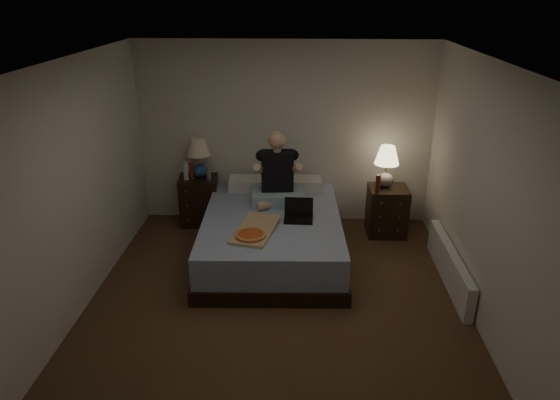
# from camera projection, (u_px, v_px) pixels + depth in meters

# --- Properties ---
(floor) EXTENTS (4.00, 4.50, 0.00)m
(floor) POSITION_uv_depth(u_px,v_px,m) (276.00, 308.00, 5.23)
(floor) COLOR brown
(floor) RESTS_ON ground
(ceiling) EXTENTS (4.00, 4.50, 0.00)m
(ceiling) POSITION_uv_depth(u_px,v_px,m) (275.00, 63.00, 4.25)
(ceiling) COLOR white
(ceiling) RESTS_ON ground
(wall_back) EXTENTS (4.00, 0.00, 2.50)m
(wall_back) POSITION_uv_depth(u_px,v_px,m) (285.00, 134.00, 6.80)
(wall_back) COLOR silver
(wall_back) RESTS_ON ground
(wall_front) EXTENTS (4.00, 0.00, 2.50)m
(wall_front) POSITION_uv_depth(u_px,v_px,m) (252.00, 361.00, 2.67)
(wall_front) COLOR silver
(wall_front) RESTS_ON ground
(wall_left) EXTENTS (0.00, 4.50, 2.50)m
(wall_left) POSITION_uv_depth(u_px,v_px,m) (69.00, 195.00, 4.82)
(wall_left) COLOR silver
(wall_left) RESTS_ON ground
(wall_right) EXTENTS (0.00, 4.50, 2.50)m
(wall_right) POSITION_uv_depth(u_px,v_px,m) (489.00, 202.00, 4.65)
(wall_right) COLOR silver
(wall_right) RESTS_ON ground
(bed) EXTENTS (1.73, 2.26, 0.55)m
(bed) POSITION_uv_depth(u_px,v_px,m) (272.00, 236.00, 6.15)
(bed) COLOR #516DA3
(bed) RESTS_ON floor
(nightstand_left) EXTENTS (0.57, 0.52, 0.68)m
(nightstand_left) POSITION_uv_depth(u_px,v_px,m) (200.00, 200.00, 7.03)
(nightstand_left) COLOR black
(nightstand_left) RESTS_ON floor
(nightstand_right) EXTENTS (0.52, 0.47, 0.66)m
(nightstand_right) POSITION_uv_depth(u_px,v_px,m) (387.00, 211.00, 6.71)
(nightstand_right) COLOR black
(nightstand_right) RESTS_ON floor
(lamp_left) EXTENTS (0.40, 0.40, 0.56)m
(lamp_left) POSITION_uv_depth(u_px,v_px,m) (199.00, 158.00, 6.78)
(lamp_left) COLOR navy
(lamp_left) RESTS_ON nightstand_left
(lamp_right) EXTENTS (0.35, 0.35, 0.56)m
(lamp_right) POSITION_uv_depth(u_px,v_px,m) (386.00, 167.00, 6.52)
(lamp_right) COLOR gray
(lamp_right) RESTS_ON nightstand_right
(water_bottle) EXTENTS (0.07, 0.07, 0.25)m
(water_bottle) POSITION_uv_depth(u_px,v_px,m) (186.00, 171.00, 6.75)
(water_bottle) COLOR silver
(water_bottle) RESTS_ON nightstand_left
(soda_can) EXTENTS (0.07, 0.07, 0.10)m
(soda_can) POSITION_uv_depth(u_px,v_px,m) (209.00, 177.00, 6.77)
(soda_can) COLOR beige
(soda_can) RESTS_ON nightstand_left
(beer_bottle_left) EXTENTS (0.06, 0.06, 0.23)m
(beer_bottle_left) POSITION_uv_depth(u_px,v_px,m) (192.00, 171.00, 6.77)
(beer_bottle_left) COLOR #59220C
(beer_bottle_left) RESTS_ON nightstand_left
(beer_bottle_right) EXTENTS (0.06, 0.06, 0.23)m
(beer_bottle_right) POSITION_uv_depth(u_px,v_px,m) (378.00, 183.00, 6.42)
(beer_bottle_right) COLOR #601D0D
(beer_bottle_right) RESTS_ON nightstand_right
(person) EXTENTS (0.71, 0.58, 0.93)m
(person) POSITION_uv_depth(u_px,v_px,m) (277.00, 168.00, 6.23)
(person) COLOR black
(person) RESTS_ON bed
(laptop) EXTENTS (0.35, 0.29, 0.24)m
(laptop) POSITION_uv_depth(u_px,v_px,m) (298.00, 211.00, 5.87)
(laptop) COLOR black
(laptop) RESTS_ON bed
(pizza_box) EXTENTS (0.55, 0.83, 0.08)m
(pizza_box) POSITION_uv_depth(u_px,v_px,m) (250.00, 236.00, 5.47)
(pizza_box) COLOR tan
(pizza_box) RESTS_ON bed
(radiator) EXTENTS (0.10, 1.60, 0.40)m
(radiator) POSITION_uv_depth(u_px,v_px,m) (449.00, 266.00, 5.63)
(radiator) COLOR silver
(radiator) RESTS_ON floor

